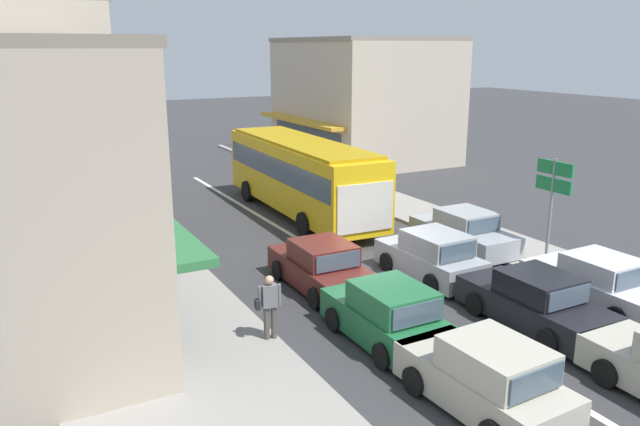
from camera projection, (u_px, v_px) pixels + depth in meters
name	position (u px, v px, depth m)	size (l,w,h in m)	color
ground_plane	(370.00, 281.00, 19.34)	(140.00, 140.00, 0.00)	#353538
lane_centre_line	(310.00, 246.00, 22.74)	(0.20, 28.00, 0.01)	silver
sidewalk_left	(107.00, 257.00, 21.31)	(5.20, 44.00, 0.14)	gray
kerb_right	(415.00, 212.00, 27.26)	(2.80, 44.00, 0.12)	gray
building_right_far	(363.00, 99.00, 39.61)	(9.23, 10.61, 7.59)	beige
city_bus	(301.00, 172.00, 26.53)	(3.00, 10.93, 3.23)	yellow
sedan_behind_bus_near	(322.00, 268.00, 18.60)	(1.94, 4.22, 1.47)	#561E19
sedan_adjacent_lane_trail	(536.00, 303.00, 16.07)	(1.90, 4.20, 1.47)	black
hatchback_queue_far_back	(486.00, 379.00, 12.29)	(1.94, 3.77, 1.54)	#B7B29E
hatchback_behind_bus_mid	(387.00, 316.00, 15.17)	(1.82, 3.70, 1.54)	#1E6638
hatchback_adjacent_lane_lead	(431.00, 257.00, 19.43)	(1.90, 3.75, 1.54)	#9EA3A8
parked_sedan_kerb_front	(599.00, 284.00, 17.35)	(1.93, 4.22, 1.47)	silver
parked_sedan_kerb_second	(464.00, 232.00, 22.16)	(1.93, 4.22, 1.47)	#9EA3A8
traffic_light_downstreet	(114.00, 132.00, 31.43)	(0.33, 0.24, 4.20)	gray
directional_road_sign	(553.00, 186.00, 20.04)	(0.10, 1.40, 3.60)	gray
pedestrian_with_handbag_near	(269.00, 303.00, 15.02)	(0.66, 0.30, 1.63)	#4C4742
pedestrian_browsing_midblock	(133.00, 194.00, 26.19)	(0.57, 0.23, 1.63)	#333338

